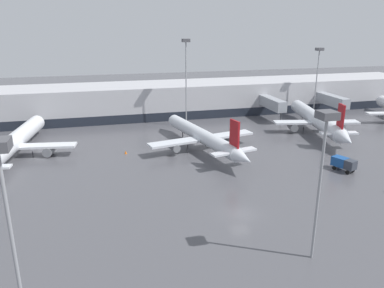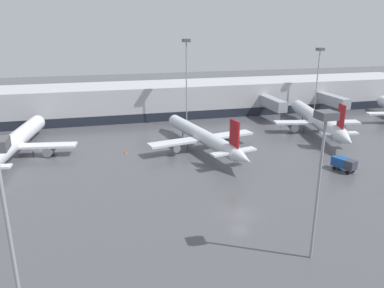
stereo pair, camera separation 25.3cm
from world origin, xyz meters
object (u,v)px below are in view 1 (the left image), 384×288
object	(u,v)px
parked_jet_2	(12,144)
service_truck_3	(344,163)
traffic_cone_1	(126,152)
apron_light_mast_2	(318,63)
apron_light_mast_5	(186,60)
parked_jet_0	(203,136)
apron_light_mast_1	(3,188)
parked_jet_4	(317,120)
apron_light_mast_0	(324,144)
traffic_cone_2	(60,144)

from	to	relation	value
parked_jet_2	service_truck_3	bearing A→B (deg)	-102.54
traffic_cone_1	apron_light_mast_2	distance (m)	61.00
service_truck_3	apron_light_mast_5	distance (m)	45.25
apron_light_mast_5	traffic_cone_1	bearing A→B (deg)	-132.86
apron_light_mast_2	parked_jet_0	bearing A→B (deg)	-151.02
parked_jet_2	apron_light_mast_1	xyz separation A→B (m)	(9.59, -49.40, 11.15)
parked_jet_2	parked_jet_4	xyz separation A→B (m)	(67.74, 0.75, 0.38)
parked_jet_2	apron_light_mast_5	xyz separation A→B (m)	(38.80, 14.85, 14.05)
parked_jet_0	traffic_cone_1	bearing A→B (deg)	73.24
apron_light_mast_2	parked_jet_4	bearing A→B (deg)	-120.18
service_truck_3	apron_light_mast_5	xyz separation A→B (m)	(-19.61, 37.81, 15.28)
parked_jet_2	apron_light_mast_0	distance (m)	60.15
service_truck_3	apron_light_mast_0	bearing A→B (deg)	-64.01
parked_jet_4	apron_light_mast_2	distance (m)	22.05
parked_jet_0	apron_light_mast_5	distance (m)	24.39
parked_jet_0	parked_jet_4	xyz separation A→B (m)	(30.38, 5.92, 0.20)
apron_light_mast_1	parked_jet_0	bearing A→B (deg)	57.87
parked_jet_4	apron_light_mast_5	bearing A→B (deg)	76.67
traffic_cone_1	apron_light_mast_2	size ratio (longest dim) A/B	0.03
service_truck_3	apron_light_mast_2	xyz separation A→B (m)	(18.70, 39.81, 13.42)
apron_light_mast_5	service_truck_3	bearing A→B (deg)	-62.59
apron_light_mast_5	parked_jet_2	bearing A→B (deg)	-159.06
traffic_cone_1	traffic_cone_2	bearing A→B (deg)	145.34
parked_jet_0	apron_light_mast_0	size ratio (longest dim) A/B	2.09
apron_light_mast_0	apron_light_mast_5	size ratio (longest dim) A/B	0.77
traffic_cone_1	apron_light_mast_5	size ratio (longest dim) A/B	0.03
service_truck_3	traffic_cone_1	distance (m)	41.58
parked_jet_0	apron_light_mast_1	distance (m)	53.37
service_truck_3	apron_light_mast_1	distance (m)	56.88
service_truck_3	traffic_cone_2	distance (m)	57.56
parked_jet_0	apron_light_mast_5	xyz separation A→B (m)	(1.44, 20.01, 13.87)
parked_jet_2	traffic_cone_2	bearing A→B (deg)	-48.09
parked_jet_0	traffic_cone_1	distance (m)	16.07
parked_jet_0	apron_light_mast_5	bearing A→B (deg)	-15.68
apron_light_mast_0	apron_light_mast_2	size ratio (longest dim) A/B	0.89
traffic_cone_1	parked_jet_4	bearing A→B (deg)	5.54
parked_jet_0	service_truck_3	bearing A→B (deg)	-141.78
apron_light_mast_1	apron_light_mast_5	bearing A→B (deg)	65.55
parked_jet_4	service_truck_3	distance (m)	25.54
service_truck_3	traffic_cone_1	world-z (taller)	service_truck_3
parked_jet_4	traffic_cone_2	world-z (taller)	parked_jet_4
traffic_cone_1	apron_light_mast_2	xyz separation A→B (m)	(55.54, 20.58, 14.59)
service_truck_3	apron_light_mast_0	distance (m)	31.85
parked_jet_2	apron_light_mast_0	xyz separation A→B (m)	(38.60, -44.87, 10.69)
service_truck_3	apron_light_mast_5	world-z (taller)	apron_light_mast_5
traffic_cone_1	parked_jet_2	bearing A→B (deg)	170.19
apron_light_mast_2	apron_light_mast_1	bearing A→B (deg)	-135.55
parked_jet_2	apron_light_mast_0	bearing A→B (deg)	-130.37
parked_jet_2	apron_light_mast_1	world-z (taller)	apron_light_mast_1
traffic_cone_1	apron_light_mast_0	size ratio (longest dim) A/B	0.04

